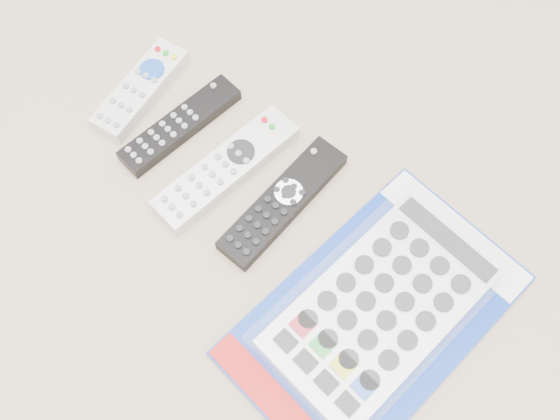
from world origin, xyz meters
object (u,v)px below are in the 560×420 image
Objects in this scene: remote_small_grey at (140,89)px; jumbo_remote_packaged at (380,308)px; remote_slim_black at (179,125)px; remote_silver_dvd at (226,168)px; remote_large_black at (283,202)px.

jumbo_remote_packaged reaches higher than remote_small_grey.
remote_silver_dvd is (0.10, -0.02, 0.00)m from remote_slim_black.
remote_silver_dvd reaches higher than remote_slim_black.
jumbo_remote_packaged is (0.37, -0.06, 0.01)m from remote_slim_black.
remote_large_black is (0.09, 0.01, -0.00)m from remote_silver_dvd.
jumbo_remote_packaged is at bearing 0.66° from remote_slim_black.
remote_silver_dvd is 0.28m from jumbo_remote_packaged.
remote_small_grey is at bearing 179.27° from remote_large_black.
remote_silver_dvd is 1.08× the size of remote_large_black.
remote_small_grey is 0.89× the size of remote_slim_black.
remote_small_grey is 0.18m from remote_silver_dvd.
remote_large_black is 0.19m from jumbo_remote_packaged.
jumbo_remote_packaged is (0.27, -0.04, 0.01)m from remote_silver_dvd.
jumbo_remote_packaged reaches higher than remote_slim_black.
jumbo_remote_packaged is at bearing 1.03° from remote_silver_dvd.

